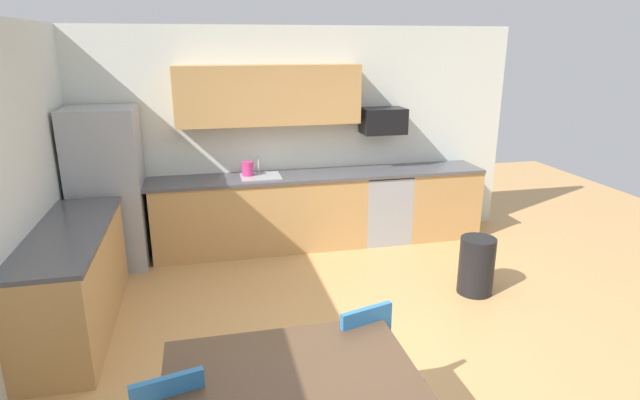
# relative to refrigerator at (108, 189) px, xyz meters

# --- Properties ---
(ground_plane) EXTENTS (12.00, 12.00, 0.00)m
(ground_plane) POSITION_rel_refrigerator_xyz_m (2.18, -2.22, -0.91)
(ground_plane) COLOR tan
(wall_back) EXTENTS (5.80, 0.10, 2.70)m
(wall_back) POSITION_rel_refrigerator_xyz_m (2.18, 0.43, 0.44)
(wall_back) COLOR silver
(wall_back) RESTS_ON ground
(cabinet_run_back) EXTENTS (2.59, 0.60, 0.90)m
(cabinet_run_back) POSITION_rel_refrigerator_xyz_m (1.72, 0.08, -0.46)
(cabinet_run_back) COLOR tan
(cabinet_run_back) RESTS_ON ground
(cabinet_run_back_right) EXTENTS (0.96, 0.60, 0.90)m
(cabinet_run_back_right) POSITION_rel_refrigerator_xyz_m (4.10, 0.08, -0.46)
(cabinet_run_back_right) COLOR tan
(cabinet_run_back_right) RESTS_ON ground
(cabinet_run_left) EXTENTS (0.60, 2.00, 0.90)m
(cabinet_run_left) POSITION_rel_refrigerator_xyz_m (-0.12, -1.42, -0.46)
(cabinet_run_left) COLOR tan
(cabinet_run_left) RESTS_ON ground
(countertop_back) EXTENTS (4.80, 0.64, 0.04)m
(countertop_back) POSITION_rel_refrigerator_xyz_m (2.18, 0.08, 0.01)
(countertop_back) COLOR #4C4C51
(countertop_back) RESTS_ON cabinet_run_back
(countertop_left) EXTENTS (0.64, 2.00, 0.04)m
(countertop_left) POSITION_rel_refrigerator_xyz_m (-0.12, -1.42, 0.01)
(countertop_left) COLOR #4C4C51
(countertop_left) RESTS_ON cabinet_run_left
(upper_cabinets_back) EXTENTS (2.20, 0.34, 0.70)m
(upper_cabinets_back) POSITION_rel_refrigerator_xyz_m (1.88, 0.21, 0.99)
(upper_cabinets_back) COLOR tan
(refrigerator) EXTENTS (0.76, 0.70, 1.83)m
(refrigerator) POSITION_rel_refrigerator_xyz_m (0.00, 0.00, 0.00)
(refrigerator) COLOR #9EA0A5
(refrigerator) RESTS_ON ground
(oven_range) EXTENTS (0.60, 0.60, 0.91)m
(oven_range) POSITION_rel_refrigerator_xyz_m (3.32, 0.08, -0.46)
(oven_range) COLOR #999BA0
(oven_range) RESTS_ON ground
(microwave) EXTENTS (0.54, 0.36, 0.32)m
(microwave) POSITION_rel_refrigerator_xyz_m (3.32, 0.18, 0.64)
(microwave) COLOR black
(sink_basin) EXTENTS (0.48, 0.40, 0.14)m
(sink_basin) POSITION_rel_refrigerator_xyz_m (1.74, 0.08, -0.03)
(sink_basin) COLOR #A5A8AD
(sink_basin) RESTS_ON countertop_back
(sink_faucet) EXTENTS (0.02, 0.02, 0.24)m
(sink_faucet) POSITION_rel_refrigerator_xyz_m (1.74, 0.26, 0.13)
(sink_faucet) COLOR #B2B5BA
(sink_faucet) RESTS_ON countertop_back
(dining_table) EXTENTS (1.40, 0.90, 0.74)m
(dining_table) POSITION_rel_refrigerator_xyz_m (1.47, -3.54, -0.23)
(dining_table) COLOR brown
(dining_table) RESTS_ON ground
(chair_near_table) EXTENTS (0.49, 0.49, 0.85)m
(chair_near_table) POSITION_rel_refrigerator_xyz_m (2.08, -3.26, -0.41)
(chair_near_table) COLOR #2D72B7
(chair_near_table) RESTS_ON ground
(trash_bin) EXTENTS (0.36, 0.36, 0.60)m
(trash_bin) POSITION_rel_refrigerator_xyz_m (3.75, -1.60, -0.61)
(trash_bin) COLOR black
(trash_bin) RESTS_ON ground
(kettle) EXTENTS (0.14, 0.14, 0.20)m
(kettle) POSITION_rel_refrigerator_xyz_m (1.59, 0.13, 0.11)
(kettle) COLOR #CC3372
(kettle) RESTS_ON countertop_back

